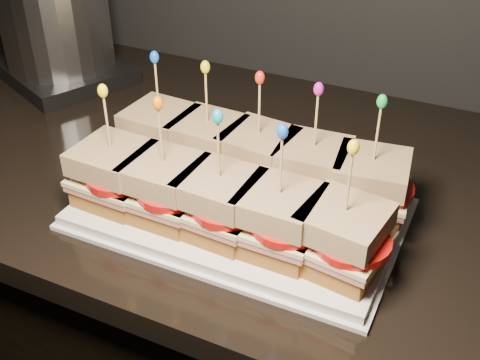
% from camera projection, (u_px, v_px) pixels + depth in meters
% --- Properties ---
extents(cabinet, '(2.31, 0.60, 0.87)m').
position_uv_depth(cabinet, '(188.00, 352.00, 1.18)').
color(cabinet, black).
rests_on(cabinet, ground).
extents(granite_slab, '(2.35, 0.64, 0.03)m').
position_uv_depth(granite_slab, '(174.00, 154.00, 0.92)').
color(granite_slab, black).
rests_on(granite_slab, cabinet).
extents(platter, '(0.39, 0.24, 0.02)m').
position_uv_depth(platter, '(240.00, 210.00, 0.76)').
color(platter, silver).
rests_on(platter, granite_slab).
extents(platter_rim, '(0.40, 0.25, 0.01)m').
position_uv_depth(platter_rim, '(240.00, 214.00, 0.76)').
color(platter_rim, silver).
rests_on(platter_rim, granite_slab).
extents(sandwich_0_bread_bot, '(0.09, 0.09, 0.02)m').
position_uv_depth(sandwich_0_bread_bot, '(162.00, 151.00, 0.84)').
color(sandwich_0_bread_bot, brown).
rests_on(sandwich_0_bread_bot, platter).
extents(sandwich_0_ham, '(0.10, 0.09, 0.01)m').
position_uv_depth(sandwich_0_ham, '(161.00, 141.00, 0.83)').
color(sandwich_0_ham, '#CB6B6D').
rests_on(sandwich_0_ham, sandwich_0_bread_bot).
extents(sandwich_0_cheese, '(0.10, 0.10, 0.01)m').
position_uv_depth(sandwich_0_cheese, '(161.00, 136.00, 0.83)').
color(sandwich_0_cheese, beige).
rests_on(sandwich_0_cheese, sandwich_0_ham).
extents(sandwich_0_tomato, '(0.08, 0.08, 0.01)m').
position_uv_depth(sandwich_0_tomato, '(166.00, 136.00, 0.82)').
color(sandwich_0_tomato, red).
rests_on(sandwich_0_tomato, sandwich_0_cheese).
extents(sandwich_0_bread_top, '(0.09, 0.09, 0.03)m').
position_uv_depth(sandwich_0_bread_top, '(160.00, 119.00, 0.81)').
color(sandwich_0_bread_top, brown).
rests_on(sandwich_0_bread_top, sandwich_0_tomato).
extents(sandwich_0_pick, '(0.00, 0.00, 0.09)m').
position_uv_depth(sandwich_0_pick, '(157.00, 90.00, 0.79)').
color(sandwich_0_pick, tan).
rests_on(sandwich_0_pick, sandwich_0_bread_top).
extents(sandwich_0_frill, '(0.01, 0.01, 0.02)m').
position_uv_depth(sandwich_0_frill, '(154.00, 57.00, 0.76)').
color(sandwich_0_frill, blue).
rests_on(sandwich_0_frill, sandwich_0_pick).
extents(sandwich_1_bread_bot, '(0.09, 0.09, 0.02)m').
position_uv_depth(sandwich_1_bread_bot, '(209.00, 162.00, 0.81)').
color(sandwich_1_bread_bot, brown).
rests_on(sandwich_1_bread_bot, platter).
extents(sandwich_1_ham, '(0.10, 0.09, 0.01)m').
position_uv_depth(sandwich_1_ham, '(208.00, 153.00, 0.81)').
color(sandwich_1_ham, '#CB6B6D').
rests_on(sandwich_1_ham, sandwich_1_bread_bot).
extents(sandwich_1_cheese, '(0.10, 0.09, 0.01)m').
position_uv_depth(sandwich_1_cheese, '(208.00, 148.00, 0.80)').
color(sandwich_1_cheese, beige).
rests_on(sandwich_1_cheese, sandwich_1_ham).
extents(sandwich_1_tomato, '(0.08, 0.08, 0.01)m').
position_uv_depth(sandwich_1_tomato, '(214.00, 147.00, 0.79)').
color(sandwich_1_tomato, red).
rests_on(sandwich_1_tomato, sandwich_1_cheese).
extents(sandwich_1_bread_top, '(0.09, 0.09, 0.03)m').
position_uv_depth(sandwich_1_bread_top, '(207.00, 131.00, 0.79)').
color(sandwich_1_bread_top, brown).
rests_on(sandwich_1_bread_top, sandwich_1_tomato).
extents(sandwich_1_pick, '(0.00, 0.00, 0.09)m').
position_uv_depth(sandwich_1_pick, '(206.00, 100.00, 0.76)').
color(sandwich_1_pick, tan).
rests_on(sandwich_1_pick, sandwich_1_bread_top).
extents(sandwich_1_frill, '(0.01, 0.01, 0.02)m').
position_uv_depth(sandwich_1_frill, '(205.00, 67.00, 0.74)').
color(sandwich_1_frill, yellow).
rests_on(sandwich_1_frill, sandwich_1_pick).
extents(sandwich_2_bread_bot, '(0.09, 0.09, 0.02)m').
position_uv_depth(sandwich_2_bread_bot, '(258.00, 175.00, 0.79)').
color(sandwich_2_bread_bot, brown).
rests_on(sandwich_2_bread_bot, platter).
extents(sandwich_2_ham, '(0.10, 0.10, 0.01)m').
position_uv_depth(sandwich_2_ham, '(258.00, 165.00, 0.78)').
color(sandwich_2_ham, '#CB6B6D').
rests_on(sandwich_2_ham, sandwich_2_bread_bot).
extents(sandwich_2_cheese, '(0.10, 0.10, 0.01)m').
position_uv_depth(sandwich_2_cheese, '(258.00, 161.00, 0.78)').
color(sandwich_2_cheese, beige).
rests_on(sandwich_2_cheese, sandwich_2_ham).
extents(sandwich_2_tomato, '(0.08, 0.08, 0.01)m').
position_uv_depth(sandwich_2_tomato, '(265.00, 160.00, 0.76)').
color(sandwich_2_tomato, red).
rests_on(sandwich_2_tomato, sandwich_2_cheese).
extents(sandwich_2_bread_top, '(0.09, 0.09, 0.03)m').
position_uv_depth(sandwich_2_bread_top, '(259.00, 143.00, 0.76)').
color(sandwich_2_bread_top, brown).
rests_on(sandwich_2_bread_top, sandwich_2_tomato).
extents(sandwich_2_pick, '(0.00, 0.00, 0.09)m').
position_uv_depth(sandwich_2_pick, '(259.00, 112.00, 0.74)').
color(sandwich_2_pick, tan).
rests_on(sandwich_2_pick, sandwich_2_bread_top).
extents(sandwich_2_frill, '(0.01, 0.01, 0.02)m').
position_uv_depth(sandwich_2_frill, '(260.00, 78.00, 0.71)').
color(sandwich_2_frill, red).
rests_on(sandwich_2_frill, sandwich_2_pick).
extents(sandwich_3_bread_bot, '(0.09, 0.09, 0.02)m').
position_uv_depth(sandwich_3_bread_bot, '(311.00, 189.00, 0.76)').
color(sandwich_3_bread_bot, brown).
rests_on(sandwich_3_bread_bot, platter).
extents(sandwich_3_ham, '(0.10, 0.09, 0.01)m').
position_uv_depth(sandwich_3_ham, '(311.00, 179.00, 0.75)').
color(sandwich_3_ham, '#CB6B6D').
rests_on(sandwich_3_ham, sandwich_3_bread_bot).
extents(sandwich_3_cheese, '(0.10, 0.10, 0.01)m').
position_uv_depth(sandwich_3_cheese, '(312.00, 174.00, 0.75)').
color(sandwich_3_cheese, beige).
rests_on(sandwich_3_cheese, sandwich_3_ham).
extents(sandwich_3_tomato, '(0.08, 0.08, 0.01)m').
position_uv_depth(sandwich_3_tomato, '(320.00, 174.00, 0.74)').
color(sandwich_3_tomato, red).
rests_on(sandwich_3_tomato, sandwich_3_cheese).
extents(sandwich_3_bread_top, '(0.09, 0.09, 0.03)m').
position_uv_depth(sandwich_3_bread_top, '(313.00, 156.00, 0.73)').
color(sandwich_3_bread_top, brown).
rests_on(sandwich_3_bread_top, sandwich_3_tomato).
extents(sandwich_3_pick, '(0.00, 0.00, 0.09)m').
position_uv_depth(sandwich_3_pick, '(316.00, 124.00, 0.71)').
color(sandwich_3_pick, tan).
rests_on(sandwich_3_pick, sandwich_3_bread_top).
extents(sandwich_3_frill, '(0.01, 0.01, 0.02)m').
position_uv_depth(sandwich_3_frill, '(319.00, 89.00, 0.69)').
color(sandwich_3_frill, '#C01595').
rests_on(sandwich_3_frill, sandwich_3_pick).
extents(sandwich_4_bread_bot, '(0.09, 0.09, 0.02)m').
position_uv_depth(sandwich_4_bread_bot, '(367.00, 203.00, 0.74)').
color(sandwich_4_bread_bot, brown).
rests_on(sandwich_4_bread_bot, platter).
extents(sandwich_4_ham, '(0.10, 0.10, 0.01)m').
position_uv_depth(sandwich_4_ham, '(369.00, 193.00, 0.73)').
color(sandwich_4_ham, '#CB6B6D').
rests_on(sandwich_4_ham, sandwich_4_bread_bot).
extents(sandwich_4_cheese, '(0.10, 0.10, 0.01)m').
position_uv_depth(sandwich_4_cheese, '(369.00, 188.00, 0.72)').
color(sandwich_4_cheese, beige).
rests_on(sandwich_4_cheese, sandwich_4_ham).
extents(sandwich_4_tomato, '(0.08, 0.08, 0.01)m').
position_uv_depth(sandwich_4_tomato, '(379.00, 188.00, 0.71)').
color(sandwich_4_tomato, red).
rests_on(sandwich_4_tomato, sandwich_4_cheese).
extents(sandwich_4_bread_top, '(0.10, 0.10, 0.03)m').
position_uv_depth(sandwich_4_bread_top, '(372.00, 170.00, 0.71)').
color(sandwich_4_bread_top, brown).
rests_on(sandwich_4_bread_top, sandwich_4_tomato).
extents(sandwich_4_pick, '(0.00, 0.00, 0.09)m').
position_uv_depth(sandwich_4_pick, '(377.00, 137.00, 0.68)').
color(sandwich_4_pick, tan).
rests_on(sandwich_4_pick, sandwich_4_bread_top).
extents(sandwich_4_frill, '(0.01, 0.01, 0.02)m').
position_uv_depth(sandwich_4_frill, '(382.00, 101.00, 0.66)').
color(sandwich_4_frill, green).
rests_on(sandwich_4_frill, sandwich_4_pick).
extents(sandwich_5_bread_bot, '(0.09, 0.09, 0.02)m').
position_uv_depth(sandwich_5_bread_bot, '(117.00, 191.00, 0.76)').
color(sandwich_5_bread_bot, brown).
rests_on(sandwich_5_bread_bot, platter).
extents(sandwich_5_ham, '(0.09, 0.09, 0.01)m').
position_uv_depth(sandwich_5_ham, '(115.00, 181.00, 0.75)').
color(sandwich_5_ham, '#CB6B6D').
rests_on(sandwich_5_ham, sandwich_5_bread_bot).
extents(sandwich_5_cheese, '(0.10, 0.09, 0.01)m').
position_uv_depth(sandwich_5_cheese, '(114.00, 176.00, 0.75)').
color(sandwich_5_cheese, beige).
rests_on(sandwich_5_cheese, sandwich_5_ham).
extents(sandwich_5_tomato, '(0.08, 0.08, 0.01)m').
position_uv_depth(sandwich_5_tomato, '(119.00, 176.00, 0.73)').
color(sandwich_5_tomato, red).
rests_on(sandwich_5_tomato, sandwich_5_cheese).
extents(sandwich_5_bread_top, '(0.09, 0.09, 0.03)m').
position_uv_depth(sandwich_5_bread_top, '(112.00, 158.00, 0.73)').
color(sandwich_5_bread_top, brown).
rests_on(sandwich_5_bread_top, sandwich_5_tomato).
extents(sandwich_5_pick, '(0.00, 0.00, 0.09)m').
position_uv_depth(sandwich_5_pick, '(107.00, 126.00, 0.71)').
color(sandwich_5_pick, tan).
rests_on(sandwich_5_pick, sandwich_5_bread_top).
extents(sandwich_5_frill, '(0.01, 0.01, 0.02)m').
position_uv_depth(sandwich_5_frill, '(103.00, 91.00, 0.68)').
color(sandwich_5_frill, yellow).
rests_on(sandwich_5_frill, sandwich_5_pick).
extents(sandwich_6_bread_bot, '(0.08, 0.08, 0.02)m').
position_uv_depth(sandwich_6_bread_bot, '(166.00, 206.00, 0.73)').
color(sandwich_6_bread_bot, brown).
rests_on(sandwich_6_bread_bot, platter).
extents(sandwich_6_ham, '(0.09, 0.09, 0.01)m').
position_uv_depth(sandwich_6_ham, '(166.00, 195.00, 0.72)').
color(sandwich_6_ham, '#CB6B6D').
rests_on(sandwich_6_ham, sandwich_6_bread_bot).
extents(sandwich_6_cheese, '(0.09, 0.09, 0.01)m').
position_uv_depth(sandwich_6_cheese, '(165.00, 190.00, 0.72)').
color(sandwich_6_cheese, beige).
rests_on(sandwich_6_cheese, sandwich_6_ham).
extents(sandwich_6_tomato, '(0.08, 0.08, 0.01)m').
position_uv_depth(sandwich_6_tomato, '(171.00, 190.00, 0.71)').
color(sandwich_6_tomato, red).
rests_on(sandwich_6_tomato, sandwich_6_cheese).
extents(sandwich_6_bread_top, '(0.09, 0.09, 0.03)m').
position_uv_depth(sandwich_6_bread_top, '(164.00, 172.00, 0.70)').
color(sandwich_6_bread_top, brown).
rests_on(sandwich_6_bread_top, sandwich_6_tomato).
extents(sandwich_6_pick, '(0.00, 0.00, 0.09)m').
position_uv_depth(sandwich_6_pick, '(161.00, 139.00, 0.68)').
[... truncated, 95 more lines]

